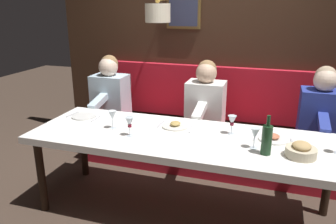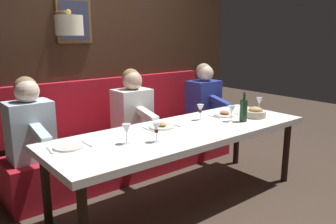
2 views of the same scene
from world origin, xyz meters
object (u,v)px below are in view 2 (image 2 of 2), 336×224
wine_bottle (244,110)px  wine_glass_3 (231,110)px  diner_middle (29,122)px  wine_glass_0 (127,130)px  dining_table (184,136)px  bread_bowl (255,113)px  diner_near (133,106)px  diner_nearest (204,95)px  wine_glass_2 (259,101)px  wine_glass_4 (200,109)px  wine_glass_1 (156,128)px

wine_bottle → wine_glass_3: bearing=47.3°
diner_middle → wine_glass_0: diner_middle is taller
dining_table → bread_bowl: (-0.13, -0.91, 0.11)m
wine_glass_0 → dining_table: bearing=-88.1°
diner_near → diner_middle: bearing=90.0°
diner_nearest → wine_bottle: (-1.04, 0.47, 0.04)m
diner_middle → wine_glass_0: size_ratio=4.82×
diner_near → wine_bottle: size_ratio=2.64×
wine_glass_2 → bread_bowl: wine_glass_2 is taller
diner_near → wine_glass_3: diner_near is taller
wine_glass_2 → wine_glass_3: (-0.10, 0.60, 0.00)m
wine_glass_3 → wine_glass_2: bearing=-80.6°
wine_glass_4 → wine_bottle: 0.44m
wine_glass_2 → wine_glass_4: 0.82m
wine_glass_2 → wine_glass_4: size_ratio=1.00×
diner_nearest → wine_glass_0: size_ratio=4.82×
diner_nearest → bread_bowl: bearing=167.2°
diner_nearest → dining_table: bearing=127.7°
diner_middle → wine_glass_3: bearing=-119.2°
wine_glass_3 → wine_glass_4: size_ratio=1.00×
wine_glass_3 → diner_near: bearing=31.1°
diner_middle → wine_glass_2: bearing=-110.3°
bread_bowl → wine_glass_2: bearing=-60.6°
wine_glass_0 → diner_nearest: bearing=-63.2°
diner_nearest → diner_middle: size_ratio=1.00×
diner_near → bread_bowl: bearing=-137.9°
diner_nearest → diner_near: bearing=90.0°
bread_bowl → wine_glass_3: bearing=81.1°
wine_glass_0 → wine_glass_2: same height
wine_glass_0 → wine_glass_1: (-0.12, -0.22, -0.00)m
wine_glass_0 → bread_bowl: bearing=-93.9°
diner_middle → wine_glass_0: bearing=-151.5°
wine_bottle → diner_nearest: bearing=-24.5°
wine_glass_0 → wine_bottle: size_ratio=0.55×
wine_bottle → wine_glass_0: bearing=84.0°
diner_near → wine_glass_0: size_ratio=4.82×
wine_glass_3 → bread_bowl: size_ratio=0.75×
dining_table → wine_glass_4: wine_glass_4 is taller
dining_table → wine_glass_3: wine_glass_3 is taller
dining_table → diner_near: bearing=-0.1°
diner_near → dining_table: bearing=179.9°
dining_table → wine_glass_1: 0.48m
dining_table → wine_glass_1: bearing=107.6°
wine_glass_4 → bread_bowl: size_ratio=0.75×
wine_glass_0 → wine_glass_3: bearing=-92.5°
diner_middle → wine_bottle: bearing=-120.0°
diner_nearest → wine_glass_2: diner_nearest is taller
diner_middle → diner_near: bearing=-90.0°
diner_near → wine_glass_0: (-0.90, 0.65, 0.04)m
wine_glass_3 → wine_glass_4: same height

